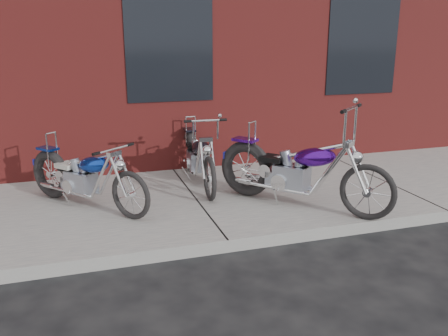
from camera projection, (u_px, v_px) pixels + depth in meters
name	position (u px, v px, depth m)	size (l,w,h in m)	color
ground	(228.00, 253.00, 5.28)	(120.00, 120.00, 0.00)	black
sidewalk	(195.00, 203.00, 6.63)	(22.00, 3.00, 0.15)	gray
chopper_purple	(298.00, 174.00, 6.19)	(1.66, 1.94, 1.37)	black
chopper_blue	(85.00, 179.00, 6.16)	(1.44, 1.70, 0.93)	black
chopper_third	(198.00, 159.00, 7.16)	(0.52, 2.13, 1.08)	black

